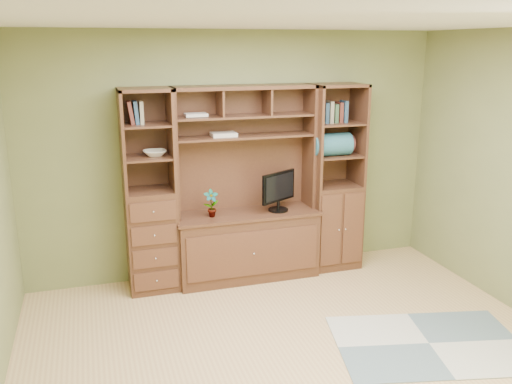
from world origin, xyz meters
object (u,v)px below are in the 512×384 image
object	(u,v)px
center_hutch	(247,186)
left_tower	(150,192)
right_tower	(335,178)
monitor	(278,184)

from	to	relation	value
center_hutch	left_tower	bearing A→B (deg)	177.71
center_hutch	left_tower	distance (m)	1.00
center_hutch	left_tower	size ratio (longest dim) A/B	1.00
center_hutch	right_tower	world-z (taller)	same
center_hutch	right_tower	bearing A→B (deg)	2.23
center_hutch	monitor	size ratio (longest dim) A/B	3.51
center_hutch	right_tower	size ratio (longest dim) A/B	1.00
left_tower	center_hutch	bearing A→B (deg)	-2.29
center_hutch	monitor	world-z (taller)	center_hutch
left_tower	right_tower	size ratio (longest dim) A/B	1.00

